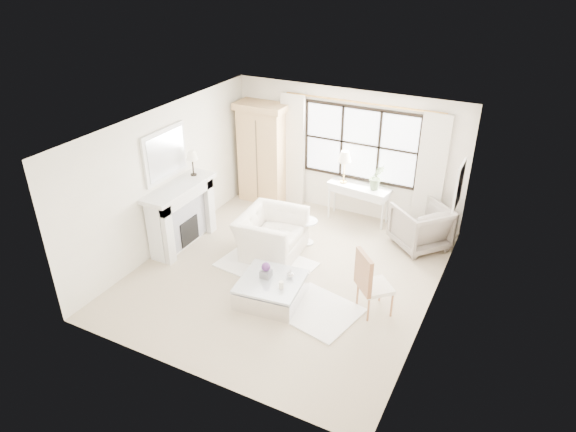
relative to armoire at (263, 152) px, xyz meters
name	(u,v)px	position (x,y,z in m)	size (l,w,h in m)	color
floor	(286,273)	(1.84, -2.49, -1.14)	(5.50, 5.50, 0.00)	#BCA98B
ceiling	(286,128)	(1.84, -2.49, 1.56)	(5.50, 5.50, 0.00)	silver
wall_back	(346,153)	(1.84, 0.26, 0.21)	(5.00, 5.00, 0.00)	white
wall_front	(185,295)	(1.84, -5.24, 0.21)	(5.00, 5.00, 0.00)	white
wall_left	(167,178)	(-0.66, -2.49, 0.21)	(5.50, 5.50, 0.00)	silver
wall_right	(437,241)	(4.34, -2.49, 0.21)	(5.50, 5.50, 0.00)	silver
window_pane	(360,144)	(2.14, 0.24, 0.46)	(2.40, 0.02, 1.50)	silver
window_frame	(360,144)	(2.14, 0.23, 0.46)	(2.50, 0.04, 1.50)	black
curtain_rod	(362,103)	(2.14, 0.18, 1.33)	(0.04, 0.04, 3.30)	#BA8740
curtain_left	(293,150)	(0.64, 0.16, 0.10)	(0.55, 0.10, 2.47)	white
curtain_right	(431,175)	(3.64, 0.16, 0.10)	(0.55, 0.10, 2.47)	beige
fireplace	(180,214)	(-0.43, -2.49, -0.49)	(0.58, 1.66, 1.26)	silver
mirror_frame	(165,154)	(-0.63, -2.49, 0.70)	(0.05, 1.15, 0.95)	silver
mirror_glass	(166,154)	(-0.60, -2.49, 0.70)	(0.02, 1.00, 0.80)	silver
art_frame	(459,185)	(4.31, -0.79, 0.41)	(0.04, 0.62, 0.82)	silver
art_canvas	(458,185)	(4.29, -0.79, 0.41)	(0.01, 0.52, 0.72)	#B7A28D
mantel_lamp	(192,156)	(-0.43, -1.98, 0.51)	(0.22, 0.22, 0.51)	black
armoire	(263,152)	(0.00, 0.00, 0.00)	(1.12, 0.71, 2.24)	tan
console_table	(358,203)	(2.27, -0.03, -0.74)	(1.34, 0.60, 0.80)	silver
console_lamp	(345,157)	(1.92, -0.02, 0.22)	(0.28, 0.28, 0.69)	#B8933F
orchid_plant	(377,177)	(2.63, -0.04, -0.07)	(0.30, 0.24, 0.54)	#5F774F
side_table	(307,228)	(1.73, -1.38, -0.81)	(0.40, 0.40, 0.51)	white
rug_left	(266,265)	(1.40, -2.43, -1.13)	(1.63, 1.15, 0.03)	white
rug_right	(312,308)	(2.69, -3.20, -1.13)	(1.43, 1.07, 0.03)	white
club_armchair	(271,234)	(1.27, -2.00, -0.74)	(1.24, 1.08, 0.81)	white
wingback_chair	(421,226)	(3.71, -0.48, -0.71)	(0.92, 0.95, 0.86)	gray
french_chair	(373,295)	(3.56, -2.80, -0.83)	(0.68, 0.68, 1.08)	#B07549
coffee_table	(271,290)	(1.97, -3.27, -0.96)	(1.11, 1.11, 0.38)	silver
planter_box	(266,274)	(1.85, -3.23, -0.70)	(0.17, 0.17, 0.12)	slate
planter_flowers	(266,267)	(1.85, -3.23, -0.56)	(0.15, 0.15, 0.15)	#562B6B
pillar_candle	(281,285)	(2.22, -3.39, -0.70)	(0.08, 0.08, 0.12)	white
coffee_vase	(290,274)	(2.22, -3.06, -0.69)	(0.13, 0.13, 0.14)	silver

